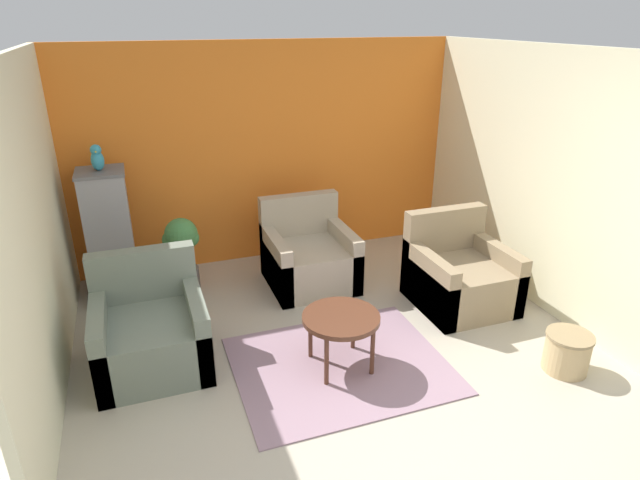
{
  "coord_description": "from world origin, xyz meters",
  "views": [
    {
      "loc": [
        -1.43,
        -2.32,
        2.63
      ],
      "look_at": [
        0.0,
        1.67,
        0.84
      ],
      "focal_mm": 30.0,
      "sensor_mm": 36.0,
      "label": 1
    }
  ],
  "objects_px": {
    "potted_plant": "(182,248)",
    "parrot": "(97,158)",
    "coffee_table": "(341,321)",
    "wicker_basket": "(567,351)",
    "armchair_right": "(459,277)",
    "armchair_middle": "(309,258)",
    "armchair_left": "(151,333)",
    "birdcage": "(110,236)"
  },
  "relations": [
    {
      "from": "coffee_table",
      "to": "birdcage",
      "type": "relative_size",
      "value": 0.48
    },
    {
      "from": "coffee_table",
      "to": "armchair_left",
      "type": "distance_m",
      "value": 1.52
    },
    {
      "from": "armchair_left",
      "to": "potted_plant",
      "type": "bearing_deg",
      "value": 72.01
    },
    {
      "from": "armchair_middle",
      "to": "parrot",
      "type": "height_order",
      "value": "parrot"
    },
    {
      "from": "armchair_left",
      "to": "birdcage",
      "type": "height_order",
      "value": "birdcage"
    },
    {
      "from": "armchair_right",
      "to": "potted_plant",
      "type": "xyz_separation_m",
      "value": [
        -2.49,
        1.19,
        0.18
      ]
    },
    {
      "from": "parrot",
      "to": "wicker_basket",
      "type": "xyz_separation_m",
      "value": [
        3.36,
        -2.58,
        -1.23
      ]
    },
    {
      "from": "coffee_table",
      "to": "wicker_basket",
      "type": "distance_m",
      "value": 1.82
    },
    {
      "from": "potted_plant",
      "to": "parrot",
      "type": "bearing_deg",
      "value": 166.21
    },
    {
      "from": "armchair_middle",
      "to": "potted_plant",
      "type": "bearing_deg",
      "value": 166.98
    },
    {
      "from": "armchair_right",
      "to": "armchair_middle",
      "type": "distance_m",
      "value": 1.54
    },
    {
      "from": "armchair_right",
      "to": "armchair_middle",
      "type": "xyz_separation_m",
      "value": [
        -1.24,
        0.91,
        0.0
      ]
    },
    {
      "from": "wicker_basket",
      "to": "parrot",
      "type": "bearing_deg",
      "value": 142.47
    },
    {
      "from": "armchair_right",
      "to": "parrot",
      "type": "bearing_deg",
      "value": 156.68
    },
    {
      "from": "parrot",
      "to": "wicker_basket",
      "type": "bearing_deg",
      "value": -37.53
    },
    {
      "from": "birdcage",
      "to": "wicker_basket",
      "type": "bearing_deg",
      "value": -37.51
    },
    {
      "from": "armchair_right",
      "to": "wicker_basket",
      "type": "relative_size",
      "value": 2.43
    },
    {
      "from": "armchair_left",
      "to": "wicker_basket",
      "type": "height_order",
      "value": "armchair_left"
    },
    {
      "from": "armchair_left",
      "to": "armchair_middle",
      "type": "height_order",
      "value": "same"
    },
    {
      "from": "potted_plant",
      "to": "armchair_right",
      "type": "bearing_deg",
      "value": -25.66
    },
    {
      "from": "potted_plant",
      "to": "birdcage",
      "type": "bearing_deg",
      "value": 166.38
    },
    {
      "from": "birdcage",
      "to": "potted_plant",
      "type": "height_order",
      "value": "birdcage"
    },
    {
      "from": "armchair_right",
      "to": "wicker_basket",
      "type": "xyz_separation_m",
      "value": [
        0.21,
        -1.22,
        -0.11
      ]
    },
    {
      "from": "coffee_table",
      "to": "potted_plant",
      "type": "distance_m",
      "value": 2.04
    },
    {
      "from": "armchair_right",
      "to": "birdcage",
      "type": "distance_m",
      "value": 3.44
    },
    {
      "from": "armchair_middle",
      "to": "parrot",
      "type": "xyz_separation_m",
      "value": [
        -1.91,
        0.45,
        1.12
      ]
    },
    {
      "from": "armchair_left",
      "to": "parrot",
      "type": "relative_size",
      "value": 3.47
    },
    {
      "from": "coffee_table",
      "to": "birdcage",
      "type": "xyz_separation_m",
      "value": [
        -1.68,
        1.93,
        0.2
      ]
    },
    {
      "from": "birdcage",
      "to": "potted_plant",
      "type": "bearing_deg",
      "value": -13.62
    },
    {
      "from": "armchair_left",
      "to": "armchair_right",
      "type": "height_order",
      "value": "same"
    },
    {
      "from": "armchair_left",
      "to": "wicker_basket",
      "type": "bearing_deg",
      "value": -21.13
    },
    {
      "from": "armchair_left",
      "to": "parrot",
      "type": "bearing_deg",
      "value": 100.82
    },
    {
      "from": "coffee_table",
      "to": "armchair_right",
      "type": "height_order",
      "value": "armchair_right"
    },
    {
      "from": "coffee_table",
      "to": "birdcage",
      "type": "height_order",
      "value": "birdcage"
    },
    {
      "from": "parrot",
      "to": "coffee_table",
      "type": "bearing_deg",
      "value": -48.97
    },
    {
      "from": "birdcage",
      "to": "parrot",
      "type": "xyz_separation_m",
      "value": [
        -0.0,
        0.0,
        0.78
      ]
    },
    {
      "from": "armchair_right",
      "to": "parrot",
      "type": "height_order",
      "value": "parrot"
    },
    {
      "from": "armchair_left",
      "to": "armchair_right",
      "type": "distance_m",
      "value": 2.88
    },
    {
      "from": "coffee_table",
      "to": "armchair_right",
      "type": "distance_m",
      "value": 1.58
    },
    {
      "from": "armchair_middle",
      "to": "birdcage",
      "type": "height_order",
      "value": "birdcage"
    },
    {
      "from": "coffee_table",
      "to": "armchair_right",
      "type": "xyz_separation_m",
      "value": [
        1.47,
        0.57,
        -0.13
      ]
    },
    {
      "from": "potted_plant",
      "to": "wicker_basket",
      "type": "height_order",
      "value": "potted_plant"
    }
  ]
}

